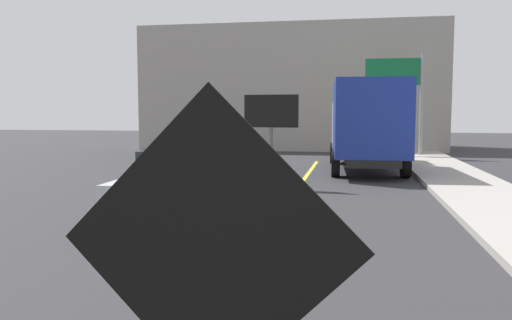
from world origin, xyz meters
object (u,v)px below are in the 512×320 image
object	(u,v)px
roadwork_sign	(211,253)
traffic_cone_far_lane	(270,207)
arrow_board_trailer	(271,171)
traffic_cone_curbside	(279,186)
traffic_cone_mid_lane	(262,244)
pickup_car	(189,180)
box_truck	(366,123)
highway_guide_sign	(405,87)

from	to	relation	value
roadwork_sign	traffic_cone_far_lane	world-z (taller)	roadwork_sign
arrow_board_trailer	traffic_cone_far_lane	bearing A→B (deg)	-81.39
arrow_board_trailer	traffic_cone_curbside	size ratio (longest dim) A/B	4.23
traffic_cone_far_lane	traffic_cone_curbside	size ratio (longest dim) A/B	1.11
traffic_cone_mid_lane	traffic_cone_far_lane	size ratio (longest dim) A/B	0.98
arrow_board_trailer	traffic_cone_curbside	xyz separation A→B (m)	(0.51, -1.93, -0.17)
pickup_car	box_truck	bearing A→B (deg)	65.62
arrow_board_trailer	highway_guide_sign	bearing A→B (deg)	66.91
arrow_board_trailer	box_truck	size ratio (longest dim) A/B	0.36
box_truck	traffic_cone_curbside	world-z (taller)	box_truck
highway_guide_sign	traffic_cone_mid_lane	distance (m)	19.83
arrow_board_trailer	traffic_cone_mid_lane	distance (m)	8.00
highway_guide_sign	arrow_board_trailer	bearing A→B (deg)	-113.09
pickup_car	traffic_cone_mid_lane	bearing A→B (deg)	-59.03
pickup_car	roadwork_sign	bearing A→B (deg)	-71.43
box_truck	highway_guide_sign	world-z (taller)	highway_guide_sign
pickup_car	highway_guide_sign	size ratio (longest dim) A/B	0.93
arrow_board_trailer	box_truck	distance (m)	5.76
pickup_car	highway_guide_sign	distance (m)	16.76
arrow_board_trailer	highway_guide_sign	distance (m)	12.65
highway_guide_sign	traffic_cone_mid_lane	xyz separation A→B (m)	(-3.72, -19.24, -3.08)
traffic_cone_far_lane	traffic_cone_curbside	bearing A→B (deg)	94.73
traffic_cone_mid_lane	traffic_cone_curbside	bearing A→B (deg)	95.64
box_truck	traffic_cone_mid_lane	world-z (taller)	box_truck
pickup_car	traffic_cone_mid_lane	size ratio (longest dim) A/B	6.70
highway_guide_sign	traffic_cone_curbside	distance (m)	14.27
pickup_car	highway_guide_sign	world-z (taller)	highway_guide_sign
arrow_board_trailer	traffic_cone_curbside	world-z (taller)	arrow_board_trailer
traffic_cone_far_lane	pickup_car	bearing A→B (deg)	152.48
arrow_board_trailer	highway_guide_sign	size ratio (longest dim) A/B	0.54
roadwork_sign	traffic_cone_mid_lane	world-z (taller)	roadwork_sign
roadwork_sign	pickup_car	size ratio (longest dim) A/B	0.50
box_truck	traffic_cone_mid_lane	bearing A→B (deg)	-97.76
box_truck	traffic_cone_mid_lane	xyz separation A→B (m)	(-1.74, -12.76, -1.45)
pickup_car	highway_guide_sign	xyz separation A→B (m)	(6.03, 15.40, 2.73)
highway_guide_sign	traffic_cone_far_lane	world-z (taller)	highway_guide_sign
highway_guide_sign	traffic_cone_far_lane	distance (m)	17.20
box_truck	pickup_car	distance (m)	9.86
roadwork_sign	arrow_board_trailer	size ratio (longest dim) A/B	0.86
arrow_board_trailer	traffic_cone_mid_lane	size ratio (longest dim) A/B	3.89
traffic_cone_mid_lane	box_truck	bearing A→B (deg)	82.24
highway_guide_sign	traffic_cone_mid_lane	world-z (taller)	highway_guide_sign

